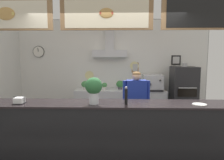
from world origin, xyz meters
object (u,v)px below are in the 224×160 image
potted_thyme (104,86)px  potted_sage (85,85)px  pepper_grinder (126,95)px  napkin_holder (19,101)px  potted_oregano (120,84)px  pizza_oven (183,95)px  basil_vase (94,89)px  potted_basil (140,84)px  espresso_machine (153,82)px  condiment_plate (199,104)px  shop_worker (136,104)px

potted_thyme → potted_sage: potted_sage is taller
pepper_grinder → napkin_holder: bearing=-179.7°
potted_oregano → pizza_oven: bearing=-7.0°
pizza_oven → basil_vase: bearing=-131.3°
potted_basil → basil_vase: (-0.98, -2.59, 0.27)m
potted_sage → napkin_holder: (-0.62, -2.56, 0.11)m
potted_thyme → basil_vase: bearing=-89.9°
potted_thyme → basil_vase: (0.01, -2.58, 0.33)m
pizza_oven → potted_oregano: bearing=173.0°
espresso_machine → pepper_grinder: pepper_grinder is taller
condiment_plate → basil_vase: size_ratio=0.51×
shop_worker → basil_vase: 1.55m
napkin_holder → basil_vase: (1.16, 0.00, 0.19)m
potted_sage → basil_vase: 2.63m
espresso_machine → condiment_plate: espresso_machine is taller
potted_oregano → potted_thyme: potted_oregano is taller
condiment_plate → potted_sage: bearing=129.9°
pizza_oven → potted_thyme: size_ratio=8.44×
potted_sage → condiment_plate: bearing=-50.1°
potted_thyme → napkin_holder: bearing=-114.1°
potted_sage → pizza_oven: bearing=-3.0°
espresso_machine → condiment_plate: 2.59m
pizza_oven → potted_sage: bearing=177.0°
potted_sage → condiment_plate: potted_sage is taller
pizza_oven → espresso_machine: pizza_oven is taller
espresso_machine → basil_vase: basil_vase is taller
pizza_oven → potted_oregano: pizza_oven is taller
potted_basil → potted_sage: potted_basil is taller
condiment_plate → basil_vase: bearing=179.7°
potted_basil → basil_vase: 2.78m
potted_basil → potted_sage: 1.52m
potted_oregano → pepper_grinder: (0.07, -2.62, 0.20)m
potted_thyme → shop_worker: bearing=-60.2°
espresso_machine → potted_basil: 0.35m
potted_sage → basil_vase: (0.54, -2.56, 0.30)m
shop_worker → napkin_holder: size_ratio=8.93×
condiment_plate → basil_vase: (-1.61, 0.01, 0.23)m
pizza_oven → espresso_machine: (-0.80, 0.15, 0.32)m
potted_basil → napkin_holder: bearing=-129.6°
potted_oregano → basil_vase: bearing=-99.3°
potted_oregano → napkin_holder: 3.08m
condiment_plate → espresso_machine: bearing=96.2°
potted_sage → pepper_grinder: (1.04, -2.55, 0.20)m
shop_worker → napkin_holder: bearing=31.5°
shop_worker → pizza_oven: bearing=-140.7°
shop_worker → potted_thyme: shop_worker is taller
condiment_plate → basil_vase: 1.62m
pizza_oven → pepper_grinder: bearing=-124.0°
pizza_oven → napkin_holder: size_ratio=9.78×
potted_thyme → potted_basil: potted_basil is taller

